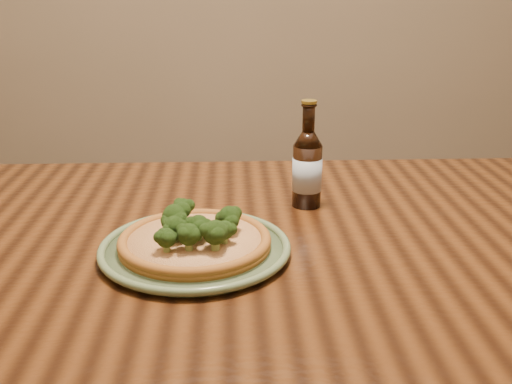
{
  "coord_description": "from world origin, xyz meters",
  "views": [
    {
      "loc": [
        -0.18,
        -0.9,
        1.19
      ],
      "look_at": [
        -0.14,
        0.12,
        0.82
      ],
      "focal_mm": 42.0,
      "sensor_mm": 36.0,
      "label": 1
    }
  ],
  "objects_px": {
    "plate": "(195,248)",
    "beer_bottle": "(307,168)",
    "table": "(330,276)",
    "pizza": "(195,239)"
  },
  "relations": [
    {
      "from": "plate",
      "to": "pizza",
      "type": "bearing_deg",
      "value": -74.36
    },
    {
      "from": "table",
      "to": "plate",
      "type": "height_order",
      "value": "plate"
    },
    {
      "from": "pizza",
      "to": "beer_bottle",
      "type": "bearing_deg",
      "value": 45.86
    },
    {
      "from": "table",
      "to": "pizza",
      "type": "bearing_deg",
      "value": -160.43
    },
    {
      "from": "plate",
      "to": "beer_bottle",
      "type": "distance_m",
      "value": 0.31
    },
    {
      "from": "table",
      "to": "pizza",
      "type": "height_order",
      "value": "pizza"
    },
    {
      "from": "pizza",
      "to": "beer_bottle",
      "type": "height_order",
      "value": "beer_bottle"
    },
    {
      "from": "table",
      "to": "beer_bottle",
      "type": "distance_m",
      "value": 0.22
    },
    {
      "from": "pizza",
      "to": "beer_bottle",
      "type": "relative_size",
      "value": 1.18
    },
    {
      "from": "beer_bottle",
      "to": "plate",
      "type": "bearing_deg",
      "value": -113.05
    }
  ]
}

